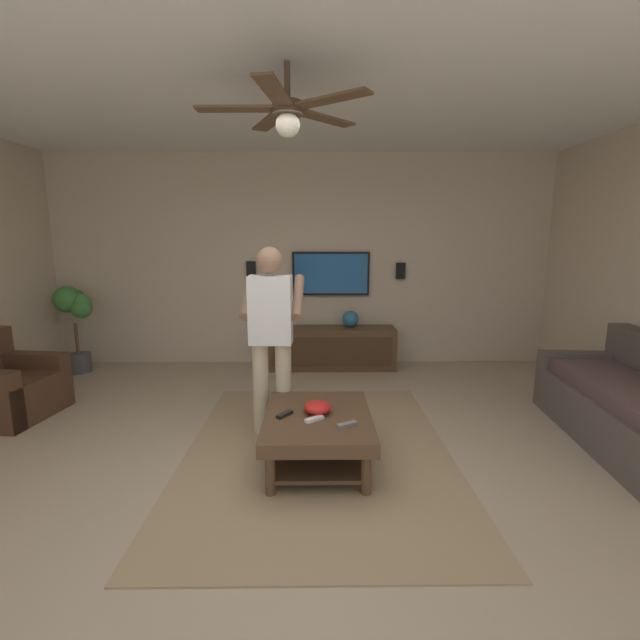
# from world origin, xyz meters

# --- Properties ---
(ground_plane) EXTENTS (8.06, 8.06, 0.00)m
(ground_plane) POSITION_xyz_m (0.00, 0.00, 0.00)
(ground_plane) COLOR tan
(wall_back_tv) EXTENTS (0.10, 6.92, 2.83)m
(wall_back_tv) POSITION_xyz_m (3.12, 0.00, 1.42)
(wall_back_tv) COLOR #C6B299
(wall_back_tv) RESTS_ON ground
(ceiling_slab) EXTENTS (6.34, 6.92, 0.10)m
(ceiling_slab) POSITION_xyz_m (0.00, 0.00, 2.88)
(ceiling_slab) COLOR white
(area_rug) EXTENTS (2.81, 2.11, 0.01)m
(area_rug) POSITION_xyz_m (0.43, -0.20, 0.01)
(area_rug) COLOR #9E8460
(area_rug) RESTS_ON ground
(couch) EXTENTS (1.98, 1.05, 0.87)m
(couch) POSITION_xyz_m (0.49, -2.85, 0.32)
(couch) COLOR #564C47
(couch) RESTS_ON ground
(armchair) EXTENTS (0.90, 0.90, 0.82)m
(armchair) POSITION_xyz_m (1.17, 2.85, 0.28)
(armchair) COLOR #472D1E
(armchair) RESTS_ON ground
(coffee_table) EXTENTS (1.00, 0.80, 0.40)m
(coffee_table) POSITION_xyz_m (0.23, -0.20, 0.30)
(coffee_table) COLOR #513823
(coffee_table) RESTS_ON ground
(media_console) EXTENTS (0.45, 1.70, 0.55)m
(media_console) POSITION_xyz_m (2.79, -0.39, 0.28)
(media_console) COLOR #513823
(media_console) RESTS_ON ground
(tv) EXTENTS (0.05, 1.05, 0.59)m
(tv) POSITION_xyz_m (3.03, -0.39, 1.25)
(tv) COLOR black
(person_standing) EXTENTS (0.54, 0.55, 1.64)m
(person_standing) POSITION_xyz_m (0.80, 0.20, 0.93)
(person_standing) COLOR #C6B793
(person_standing) RESTS_ON ground
(potted_plant_tall) EXTENTS (0.42, 0.47, 1.13)m
(potted_plant_tall) POSITION_xyz_m (2.63, 2.90, 0.75)
(potted_plant_tall) COLOR #4C4C51
(potted_plant_tall) RESTS_ON ground
(bowl) EXTENTS (0.21, 0.21, 0.09)m
(bowl) POSITION_xyz_m (0.26, -0.19, 0.45)
(bowl) COLOR red
(bowl) RESTS_ON coffee_table
(remote_white) EXTENTS (0.13, 0.15, 0.02)m
(remote_white) POSITION_xyz_m (0.12, -0.17, 0.41)
(remote_white) COLOR white
(remote_white) RESTS_ON coffee_table
(remote_black) EXTENTS (0.15, 0.13, 0.02)m
(remote_black) POSITION_xyz_m (0.21, 0.05, 0.41)
(remote_black) COLOR black
(remote_black) RESTS_ON coffee_table
(remote_grey) EXTENTS (0.11, 0.15, 0.02)m
(remote_grey) POSITION_xyz_m (0.02, -0.40, 0.41)
(remote_grey) COLOR slate
(remote_grey) RESTS_ON coffee_table
(vase_round) EXTENTS (0.22, 0.22, 0.22)m
(vase_round) POSITION_xyz_m (2.84, -0.65, 0.66)
(vase_round) COLOR teal
(vase_round) RESTS_ON media_console
(wall_speaker_left) EXTENTS (0.06, 0.12, 0.22)m
(wall_speaker_left) POSITION_xyz_m (3.04, -1.34, 1.29)
(wall_speaker_left) COLOR black
(wall_speaker_right) EXTENTS (0.06, 0.12, 0.22)m
(wall_speaker_right) POSITION_xyz_m (3.04, 0.69, 1.31)
(wall_speaker_right) COLOR black
(ceiling_fan) EXTENTS (1.17, 1.13, 0.46)m
(ceiling_fan) POSITION_xyz_m (0.18, 0.00, 2.51)
(ceiling_fan) COLOR #4C3828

